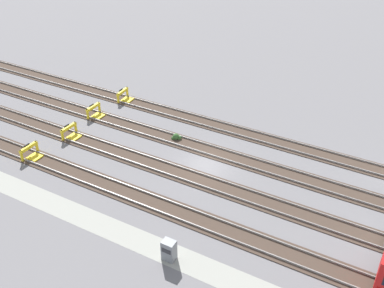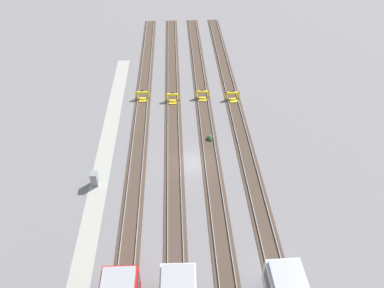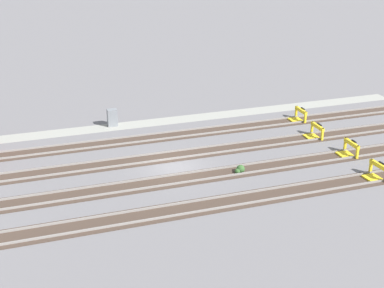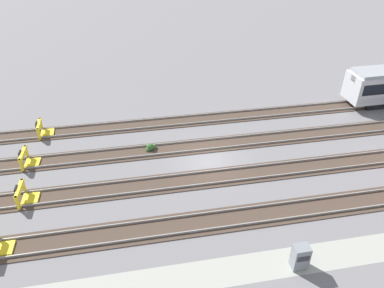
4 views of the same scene
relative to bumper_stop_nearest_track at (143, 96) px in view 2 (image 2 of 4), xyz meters
name	(u,v)px [view 2 (image 2 of 4)]	position (x,y,z in m)	size (l,w,h in m)	color
ground_plane	(193,163)	(14.30, 6.53, -0.51)	(400.00, 400.00, 0.00)	slate
service_walkway	(102,166)	(14.30, -3.91, -0.51)	(54.00, 2.00, 0.01)	#9E9E93
rail_track_nearest	(136,165)	(14.30, 0.00, -0.47)	(90.00, 2.24, 0.21)	#47382D
rail_track_near_inner	(174,164)	(14.30, 4.35, -0.47)	(90.00, 2.24, 0.21)	#47382D
rail_track_middle	(211,162)	(14.30, 8.70, -0.47)	(90.00, 2.24, 0.21)	#47382D
rail_track_far_inner	(248,161)	(14.30, 13.05, -0.47)	(90.00, 2.24, 0.21)	#47382D
bumper_stop_nearest_track	(143,96)	(0.00, 0.00, 0.00)	(1.35, 2.00, 1.22)	yellow
bumper_stop_near_inner_track	(173,98)	(0.80, 4.34, 0.00)	(1.37, 2.01, 1.22)	yellow
bumper_stop_middle_track	(203,96)	(0.24, 8.69, 0.00)	(1.37, 2.01, 1.22)	yellow
bumper_stop_far_inner_track	(233,97)	(0.80, 13.06, 0.00)	(1.38, 2.01, 1.22)	yellow
electrical_cabinet	(94,179)	(17.14, -4.28, 0.29)	(0.90, 0.73, 1.60)	gray
weed_clump	(210,138)	(9.90, 8.92, -0.27)	(0.92, 0.70, 0.64)	#38602D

